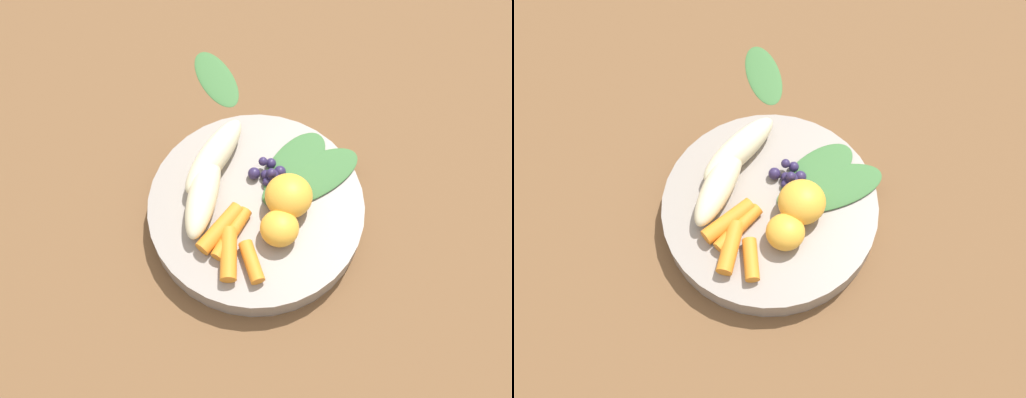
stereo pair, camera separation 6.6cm
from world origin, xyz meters
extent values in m
plane|color=brown|center=(0.00, 0.00, 0.00)|extent=(2.40, 2.40, 0.00)
cylinder|color=gray|center=(0.00, 0.00, 0.02)|extent=(0.24, 0.24, 0.03)
ellipsoid|color=beige|center=(-0.04, -0.04, 0.05)|extent=(0.09, 0.11, 0.03)
ellipsoid|color=beige|center=(-0.07, 0.00, 0.05)|extent=(0.06, 0.11, 0.03)
ellipsoid|color=#F4A833|center=(0.02, 0.03, 0.05)|extent=(0.05, 0.05, 0.04)
ellipsoid|color=#F4A833|center=(0.04, -0.01, 0.05)|extent=(0.04, 0.04, 0.03)
cylinder|color=orange|center=(0.00, -0.05, 0.04)|extent=(0.03, 0.06, 0.02)
cylinder|color=orange|center=(0.01, -0.05, 0.04)|extent=(0.03, 0.06, 0.01)
cylinder|color=orange|center=(0.03, -0.07, 0.04)|extent=(0.05, 0.05, 0.02)
cylinder|color=orange|center=(0.05, -0.05, 0.04)|extent=(0.05, 0.03, 0.02)
sphere|color=#2D234C|center=(-0.01, 0.03, 0.04)|extent=(0.01, 0.01, 0.01)
sphere|color=#2D234C|center=(-0.01, 0.03, 0.04)|extent=(0.01, 0.01, 0.01)
sphere|color=#2D234C|center=(-0.01, 0.03, 0.04)|extent=(0.01, 0.01, 0.01)
sphere|color=#2D234C|center=(-0.03, 0.02, 0.04)|extent=(0.01, 0.01, 0.01)
sphere|color=#2D234C|center=(-0.01, 0.03, 0.04)|extent=(0.01, 0.01, 0.01)
sphere|color=#2D234C|center=(-0.01, 0.04, 0.04)|extent=(0.01, 0.01, 0.01)
sphere|color=#2D234C|center=(-0.01, 0.03, 0.05)|extent=(0.01, 0.01, 0.01)
sphere|color=#2D234C|center=(-0.01, 0.04, 0.04)|extent=(0.01, 0.01, 0.01)
sphere|color=#2D234C|center=(-0.03, 0.04, 0.04)|extent=(0.01, 0.01, 0.01)
sphere|color=#2D234C|center=(-0.02, 0.03, 0.04)|extent=(0.01, 0.01, 0.01)
sphere|color=#2D234C|center=(-0.02, 0.05, 0.04)|extent=(0.01, 0.01, 0.01)
sphere|color=#2D234C|center=(-0.01, 0.04, 0.04)|extent=(0.01, 0.01, 0.01)
ellipsoid|color=#3D7038|center=(0.02, 0.07, 0.03)|extent=(0.08, 0.13, 0.01)
ellipsoid|color=#3D7038|center=(-0.01, 0.07, 0.03)|extent=(0.07, 0.11, 0.01)
ellipsoid|color=#3D7038|center=(-0.18, 0.10, 0.00)|extent=(0.11, 0.07, 0.01)
camera|label=1|loc=(0.23, -0.21, 0.62)|focal=42.07mm
camera|label=2|loc=(0.27, -0.16, 0.62)|focal=42.07mm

